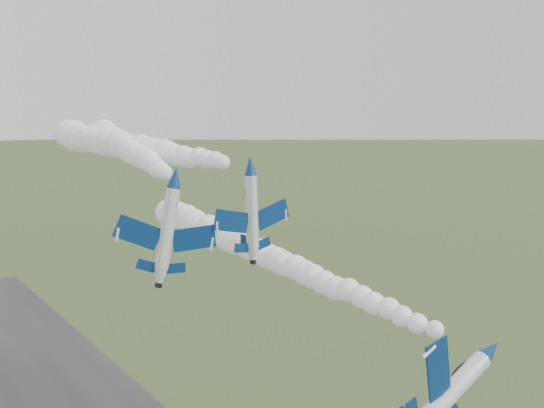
# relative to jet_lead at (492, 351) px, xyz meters

# --- Properties ---
(jet_lead) EXTENTS (5.11, 14.35, 10.93)m
(jet_lead) POSITION_rel_jet_lead_xyz_m (0.00, 0.00, 0.00)
(jet_lead) COLOR silver
(smoke_trail_jet_lead) EXTENTS (4.98, 66.83, 4.79)m
(smoke_trail_jet_lead) POSITION_rel_jet_lead_xyz_m (1.07, 37.41, 1.61)
(smoke_trail_jet_lead) COLOR white
(jet_pair_left) EXTENTS (11.18, 13.25, 3.69)m
(jet_pair_left) POSITION_rel_jet_lead_xyz_m (-17.08, 28.18, 14.42)
(jet_pair_left) COLOR silver
(smoke_trail_jet_pair_left) EXTENTS (18.06, 51.16, 4.75)m
(smoke_trail_jet_pair_left) POSITION_rel_jet_lead_xyz_m (-10.48, 56.89, 15.87)
(smoke_trail_jet_pair_left) COLOR white
(jet_pair_right) EXTENTS (10.65, 12.80, 3.17)m
(jet_pair_right) POSITION_rel_jet_lead_xyz_m (-7.94, 27.11, 15.28)
(jet_pair_right) COLOR silver
(smoke_trail_jet_pair_right) EXTENTS (7.22, 58.89, 5.31)m
(smoke_trail_jet_pair_right) POSITION_rel_jet_lead_xyz_m (-8.85, 59.51, 15.95)
(smoke_trail_jet_pair_right) COLOR white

